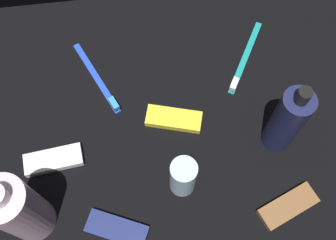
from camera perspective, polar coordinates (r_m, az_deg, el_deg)
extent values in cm
cube|color=black|center=(79.29, 0.00, -1.04)|extent=(84.00, 64.00, 1.20)
cylinder|color=#1B1E44|center=(73.07, 15.91, -0.20)|extent=(5.37, 5.37, 16.25)
cylinder|color=black|center=(64.81, 18.03, 3.13)|extent=(2.20, 2.20, 2.80)
cylinder|color=silver|center=(69.33, -19.66, -11.58)|extent=(7.24, 7.24, 16.96)
cylinder|color=silver|center=(70.52, 2.07, -7.79)|extent=(4.49, 4.49, 9.68)
cube|color=blue|center=(84.11, -9.79, 5.82)|extent=(8.59, 16.86, 0.90)
cube|color=#338CCC|center=(79.68, -7.41, 2.23)|extent=(2.08, 2.82, 1.20)
cube|color=teal|center=(86.76, 10.56, 8.54)|extent=(10.01, 16.20, 0.90)
cube|color=white|center=(81.94, 9.04, 4.87)|extent=(2.25, 2.80, 1.20)
cube|color=brown|center=(76.36, 16.10, -11.29)|extent=(11.14, 7.60, 1.50)
cube|color=yellow|center=(78.53, 0.79, 0.15)|extent=(11.10, 6.72, 1.50)
cube|color=white|center=(78.42, -15.38, -5.29)|extent=(10.76, 5.08, 1.50)
cube|color=navy|center=(73.30, -7.01, -14.63)|extent=(11.12, 7.95, 1.50)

